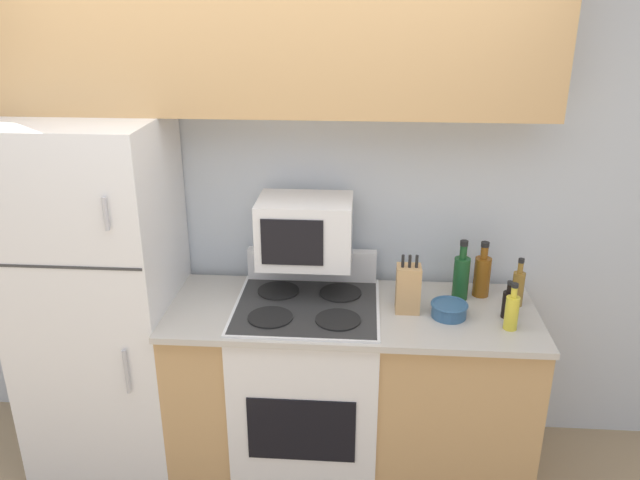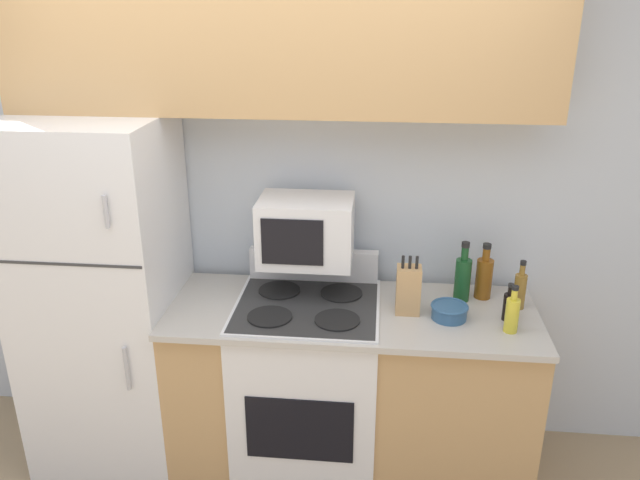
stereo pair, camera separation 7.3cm
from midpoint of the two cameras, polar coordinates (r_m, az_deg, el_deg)
The scene contains 13 objects.
wall_back at distance 3.20m, azimuth -2.35°, elevation 3.16°, with size 8.00×0.05×2.55m.
lower_cabinets at distance 3.20m, azimuth 3.48°, elevation -13.36°, with size 1.73×0.66×0.90m.
refrigerator at distance 3.26m, azimuth -18.50°, elevation -4.97°, with size 0.72×0.68×1.78m.
upper_cabinets at distance 2.86m, azimuth -3.17°, elevation 18.53°, with size 2.45×0.32×0.71m.
stove at distance 3.19m, azimuth -0.46°, elevation -12.98°, with size 0.68×0.65×1.07m.
microwave at distance 2.97m, azimuth -0.57°, elevation 0.88°, with size 0.44×0.32×0.31m.
knife_block at distance 2.91m, azimuth 8.80°, elevation -4.50°, with size 0.11×0.10×0.29m.
bowl at distance 2.92m, azimuth 12.45°, elevation -6.37°, with size 0.17×0.17×0.07m.
bottle_wine_green at distance 3.07m, azimuth 13.59°, elevation -3.37°, with size 0.08×0.08×0.30m.
bottle_vinegar at distance 3.08m, azimuth 18.46°, elevation -4.32°, with size 0.06×0.06×0.24m.
bottle_soy_sauce at distance 2.96m, azimuth 17.56°, elevation -5.75°, with size 0.05×0.05×0.18m.
bottle_whiskey at distance 3.13m, azimuth 15.42°, elevation -3.24°, with size 0.08×0.08×0.28m.
bottle_cooking_spray at distance 2.86m, azimuth 17.87°, elevation -6.44°, with size 0.06×0.06×0.22m.
Camera 2 is at (0.47, -2.31, 2.28)m, focal length 35.00 mm.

